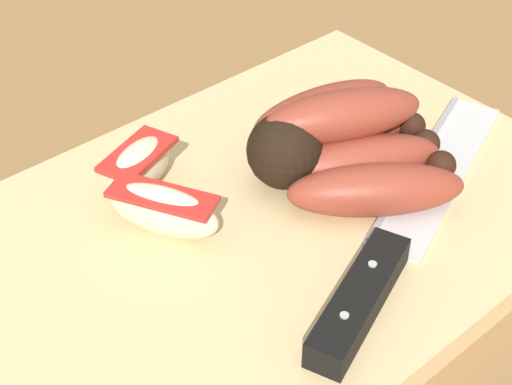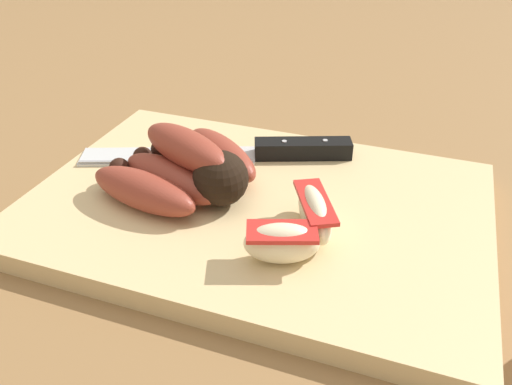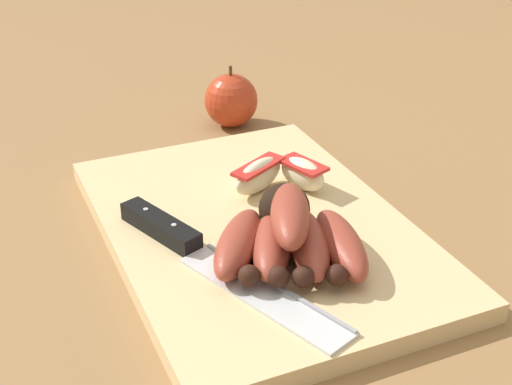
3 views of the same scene
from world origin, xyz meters
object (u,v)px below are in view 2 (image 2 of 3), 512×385
at_px(banana_bunch, 188,168).
at_px(apple_wedge_middle, 314,213).
at_px(apple_wedge_near, 282,242).
at_px(chefs_knife, 256,152).

relative_size(banana_bunch, apple_wedge_middle, 2.19).
height_order(banana_bunch, apple_wedge_middle, banana_bunch).
xyz_separation_m(banana_bunch, apple_wedge_near, (-0.11, 0.07, -0.00)).
relative_size(chefs_knife, apple_wedge_middle, 3.69).
bearing_deg(banana_bunch, apple_wedge_middle, 169.00).
distance_m(apple_wedge_near, apple_wedge_middle, 0.05).
distance_m(banana_bunch, apple_wedge_near, 0.13).
bearing_deg(chefs_knife, banana_bunch, 64.56).
height_order(chefs_knife, apple_wedge_near, apple_wedge_near).
relative_size(chefs_knife, apple_wedge_near, 4.29).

